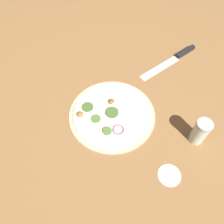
# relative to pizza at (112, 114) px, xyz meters

# --- Properties ---
(ground_plane) EXTENTS (3.00, 3.00, 0.00)m
(ground_plane) POSITION_rel_pizza_xyz_m (0.00, -0.00, -0.01)
(ground_plane) COLOR olive
(pizza) EXTENTS (0.33, 0.33, 0.02)m
(pizza) POSITION_rel_pizza_xyz_m (0.00, 0.00, 0.00)
(pizza) COLOR beige
(pizza) RESTS_ON ground_plane
(knife) EXTENTS (0.32, 0.13, 0.02)m
(knife) POSITION_rel_pizza_xyz_m (0.44, -0.07, 0.00)
(knife) COLOR silver
(knife) RESTS_ON ground_plane
(spice_jar) EXTENTS (0.05, 0.05, 0.11)m
(spice_jar) POSITION_rel_pizza_xyz_m (0.09, -0.31, 0.05)
(spice_jar) COLOR silver
(spice_jar) RESTS_ON ground_plane
(flour_patch) EXTENTS (0.08, 0.08, 0.00)m
(flour_patch) POSITION_rel_pizza_xyz_m (-0.09, -0.29, -0.01)
(flour_patch) COLOR white
(flour_patch) RESTS_ON ground_plane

